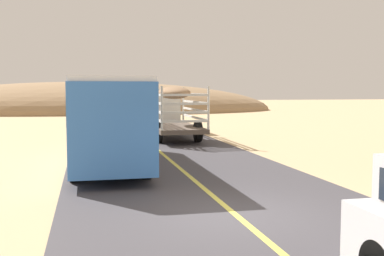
% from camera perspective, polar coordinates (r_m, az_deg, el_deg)
% --- Properties ---
extents(ground_plane, '(240.00, 240.00, 0.00)m').
position_cam_1_polar(ground_plane, '(10.84, 5.18, -10.50)').
color(ground_plane, tan).
extents(road_surface, '(8.00, 120.00, 0.02)m').
position_cam_1_polar(road_surface, '(10.83, 5.18, -10.45)').
color(road_surface, '#423F44').
rests_on(road_surface, ground).
extents(road_centre_line, '(0.16, 117.60, 0.00)m').
position_cam_1_polar(road_centre_line, '(10.83, 5.18, -10.39)').
color(road_centre_line, '#D8CC4C').
rests_on(road_centre_line, road_surface).
extents(livestock_truck, '(2.53, 9.70, 3.02)m').
position_cam_1_polar(livestock_truck, '(29.53, -3.38, 2.62)').
color(livestock_truck, silver).
rests_on(livestock_truck, road_surface).
extents(bus, '(2.54, 10.00, 3.21)m').
position_cam_1_polar(bus, '(17.88, -10.48, 1.10)').
color(bus, '#3872C6').
rests_on(bus, road_surface).
extents(car_far, '(1.80, 4.40, 1.46)m').
position_cam_1_polar(car_far, '(46.06, -6.13, 1.95)').
color(car_far, black).
rests_on(car_far, road_surface).
extents(distant_hill, '(52.07, 26.78, 8.01)m').
position_cam_1_polar(distant_hill, '(65.69, -12.61, 2.06)').
color(distant_hill, '#957553').
rests_on(distant_hill, ground).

